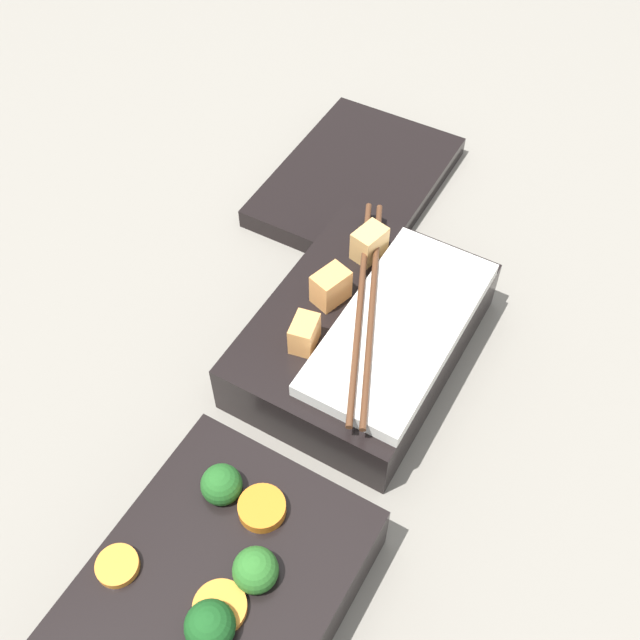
% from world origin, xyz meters
% --- Properties ---
extents(ground_plane, '(3.00, 3.00, 0.00)m').
position_xyz_m(ground_plane, '(0.00, 0.00, 0.00)').
color(ground_plane, gray).
extents(bento_tray_vegetable, '(0.21, 0.15, 0.07)m').
position_xyz_m(bento_tray_vegetable, '(-0.12, -0.01, 0.03)').
color(bento_tray_vegetable, black).
rests_on(bento_tray_vegetable, ground_plane).
extents(bento_tray_rice, '(0.21, 0.15, 0.08)m').
position_xyz_m(bento_tray_rice, '(0.12, 0.00, 0.03)').
color(bento_tray_rice, black).
rests_on(bento_tray_rice, ground_plane).
extents(bento_lid, '(0.21, 0.15, 0.02)m').
position_xyz_m(bento_lid, '(0.30, 0.11, 0.01)').
color(bento_lid, black).
rests_on(bento_lid, ground_plane).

